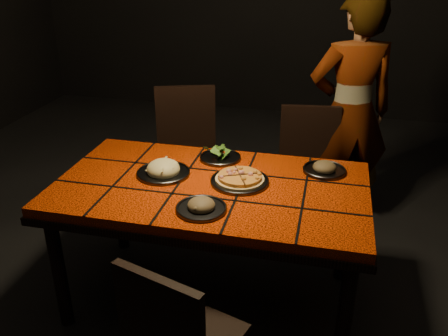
% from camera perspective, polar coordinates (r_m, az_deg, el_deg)
% --- Properties ---
extents(room_shell, '(6.04, 7.04, 3.08)m').
position_cam_1_polar(room_shell, '(2.21, -1.84, 15.70)').
color(room_shell, black).
rests_on(room_shell, ground).
extents(dining_table, '(1.62, 0.92, 0.75)m').
position_cam_1_polar(dining_table, '(2.49, -1.57, -3.49)').
color(dining_table, red).
rests_on(dining_table, ground).
extents(chair_far_left, '(0.55, 0.55, 0.96)m').
position_cam_1_polar(chair_far_left, '(3.45, -4.50, 2.77)').
color(chair_far_left, black).
rests_on(chair_far_left, ground).
extents(chair_far_right, '(0.45, 0.45, 0.89)m').
position_cam_1_polar(chair_far_right, '(3.29, 10.11, 0.51)').
color(chair_far_right, black).
rests_on(chair_far_right, ground).
extents(diner, '(0.69, 0.57, 1.64)m').
position_cam_1_polar(diner, '(3.39, 14.93, 6.42)').
color(diner, brown).
rests_on(diner, ground).
extents(plate_pizza, '(0.34, 0.34, 0.04)m').
position_cam_1_polar(plate_pizza, '(2.45, 1.91, -1.39)').
color(plate_pizza, '#3A3A3F').
rests_on(plate_pizza, dining_table).
extents(plate_pasta, '(0.29, 0.29, 0.09)m').
position_cam_1_polar(plate_pasta, '(2.55, -7.31, -0.26)').
color(plate_pasta, '#3A3A3F').
rests_on(plate_pasta, dining_table).
extents(plate_salad, '(0.24, 0.24, 0.07)m').
position_cam_1_polar(plate_salad, '(2.71, -0.46, 1.58)').
color(plate_salad, '#3A3A3F').
rests_on(plate_salad, dining_table).
extents(plate_mushroom_a, '(0.24, 0.24, 0.08)m').
position_cam_1_polar(plate_mushroom_a, '(2.20, -2.75, -4.60)').
color(plate_mushroom_a, '#3A3A3F').
rests_on(plate_mushroom_a, dining_table).
extents(plate_mushroom_b, '(0.23, 0.23, 0.08)m').
position_cam_1_polar(plate_mushroom_b, '(2.62, 11.99, -0.01)').
color(plate_mushroom_b, '#3A3A3F').
rests_on(plate_mushroom_b, dining_table).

